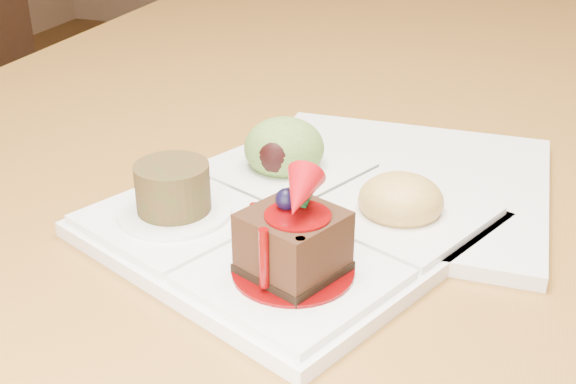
% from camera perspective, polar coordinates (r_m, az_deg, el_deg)
% --- Properties ---
extents(dining_table, '(1.00, 1.80, 0.75)m').
position_cam_1_polar(dining_table, '(0.96, 7.00, 4.84)').
color(dining_table, '#A46D2A').
rests_on(dining_table, ground).
extents(chair_left, '(0.48, 0.48, 1.04)m').
position_cam_1_polar(chair_left, '(1.37, -21.11, 5.71)').
color(chair_left, black).
rests_on(chair_left, ground).
extents(sampler_plate, '(0.34, 0.34, 0.10)m').
position_cam_1_polar(sampler_plate, '(0.57, 0.14, -1.17)').
color(sampler_plate, white).
rests_on(sampler_plate, dining_table).
extents(second_plate, '(0.26, 0.26, 0.01)m').
position_cam_1_polar(second_plate, '(0.64, 8.39, 0.76)').
color(second_plate, white).
rests_on(second_plate, dining_table).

